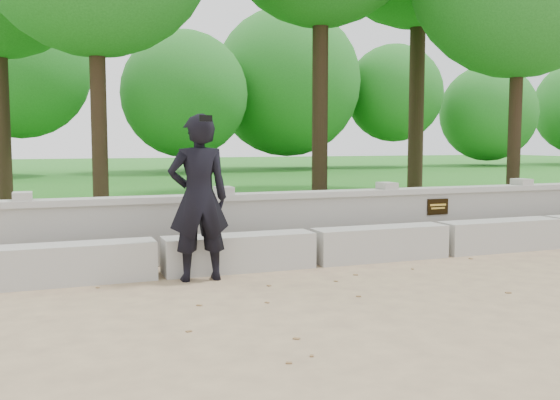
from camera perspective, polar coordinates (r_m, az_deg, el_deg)
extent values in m
plane|color=tan|center=(7.73, 22.79, -7.04)|extent=(80.00, 80.00, 0.00)
cube|color=#1C6518|center=(20.20, -5.59, 1.18)|extent=(40.00, 22.00, 0.25)
cube|color=#A7A59E|center=(7.49, -18.61, -5.53)|extent=(1.90, 0.45, 0.45)
cube|color=#A7A59E|center=(7.81, -3.73, -4.81)|extent=(1.90, 0.45, 0.45)
cube|color=#A7A59E|center=(8.60, 9.16, -3.92)|extent=(1.90, 0.45, 0.45)
cube|color=#A7A59E|center=(9.74, 19.44, -3.07)|extent=(1.90, 0.45, 0.45)
cube|color=#9D9B94|center=(9.68, 12.26, -1.83)|extent=(12.50, 0.25, 0.82)
cube|color=#A7A59E|center=(9.63, 12.31, 0.83)|extent=(12.50, 0.35, 0.08)
cube|color=black|center=(9.71, 14.22, -0.60)|extent=(0.36, 0.02, 0.24)
imported|color=black|center=(7.20, -7.45, 0.18)|extent=(0.72, 0.49, 1.92)
cube|color=black|center=(6.81, -6.80, 7.43)|extent=(0.14, 0.03, 0.07)
cylinder|color=#382619|center=(15.24, -24.05, 8.22)|extent=(0.30, 0.30, 4.45)
cylinder|color=#382619|center=(11.26, -16.26, 8.54)|extent=(0.27, 0.27, 4.03)
cylinder|color=#382619|center=(13.89, 3.69, 10.49)|extent=(0.35, 0.35, 5.18)
cylinder|color=#382619|center=(14.30, 20.72, 7.77)|extent=(0.27, 0.27, 4.07)
cylinder|color=#382619|center=(17.64, 12.41, 10.81)|extent=(0.41, 0.41, 6.11)
imported|color=#37802B|center=(10.72, -5.93, -0.30)|extent=(0.38, 0.37, 0.60)
imported|color=#37802B|center=(12.39, 21.32, 0.28)|extent=(0.45, 0.46, 0.66)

